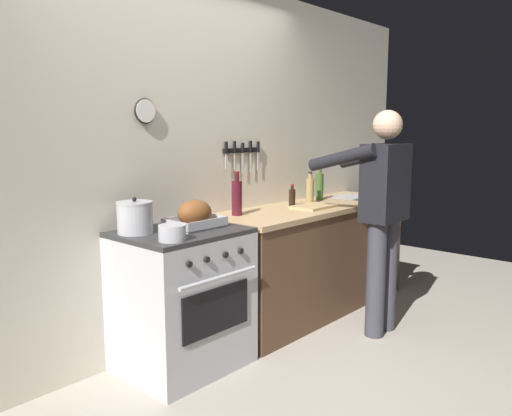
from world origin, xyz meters
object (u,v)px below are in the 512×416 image
Objects in this scene: person_cook at (382,208)px; bottle_olive_oil at (320,186)px; saucepan at (172,233)px; bottle_wine_red at (237,197)px; stove at (182,299)px; stock_pot at (135,217)px; cutting_board at (314,206)px; roasting_pan at (195,215)px; bottle_vinegar at (310,190)px; bottle_soy_sauce at (292,197)px.

bottle_olive_oil is at bearing -10.32° from person_cook.
person_cook is 10.62× the size of saucepan.
bottle_wine_red is (-0.72, 0.78, 0.08)m from person_cook.
bottle_olive_oil is (0.36, 0.80, 0.07)m from person_cook.
bottle_olive_oil is at bearing 4.60° from stove.
stock_pot is 0.62× the size of cutting_board.
stock_pot is at bearing 172.07° from cutting_board.
bottle_wine_red reaches higher than cutting_board.
person_cook reaches higher than roasting_pan.
stove is 5.76× the size of saucepan.
roasting_pan is (-1.24, 0.65, 0.03)m from person_cook.
bottle_vinegar is at bearing 4.58° from person_cook.
saucepan reaches higher than stove.
stock_pot is 1.57m from cutting_board.
saucepan is at bearing -168.84° from bottle_soy_sauce.
bottle_olive_oil is 0.25m from bottle_vinegar.
bottle_wine_red reaches higher than bottle_olive_oil.
stove is 0.61m from stock_pot.
cutting_board is at bearing -3.76° from stove.
saucepan is 1.73m from bottle_vinegar.
person_cook is at bearing -16.00° from saucepan.
roasting_pan is 1.61m from bottle_olive_oil.
stove is at bearing -175.40° from bottle_olive_oil.
bottle_wine_red is at bearing 20.60° from saucepan.
bottle_vinegar is at bearing 3.31° from roasting_pan.
stock_pot is 0.75× the size of bottle_olive_oil.
roasting_pan is 1.36m from bottle_vinegar.
bottle_wine_red reaches higher than roasting_pan.
bottle_wine_red is at bearing 163.01° from cutting_board.
stove is 1.58m from bottle_vinegar.
stock_pot reaches higher than stove.
person_cook is 0.76m from bottle_soy_sauce.
cutting_board is 0.47m from bottle_olive_oil.
bottle_vinegar reaches higher than stove.
bottle_soy_sauce is 0.62m from bottle_wine_red.
saucepan is (-0.35, -0.20, -0.03)m from roasting_pan.
roasting_pan is at bearing -3.12° from stove.
bottle_vinegar is at bearing -3.67° from bottle_soy_sauce.
stock_pot reaches higher than saucepan.
bottle_vinegar is 0.23m from bottle_soy_sauce.
bottle_olive_oil is (1.95, 0.34, 0.08)m from saucepan.
stock_pot is 1.49m from bottle_soy_sauce.
cutting_board is 0.20m from bottle_soy_sauce.
roasting_pan reaches higher than saucepan.
bottle_vinegar is at bearing -3.27° from bottle_wine_red.
roasting_pan is 2.25× the size of saucepan.
bottle_soy_sauce is at bearing 3.99° from stove.
cutting_board is at bearing -7.93° from stock_pot.
bottle_soy_sauce is at bearing -1.66° from stock_pot.
stock_pot is at bearing -179.78° from bottle_olive_oil.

